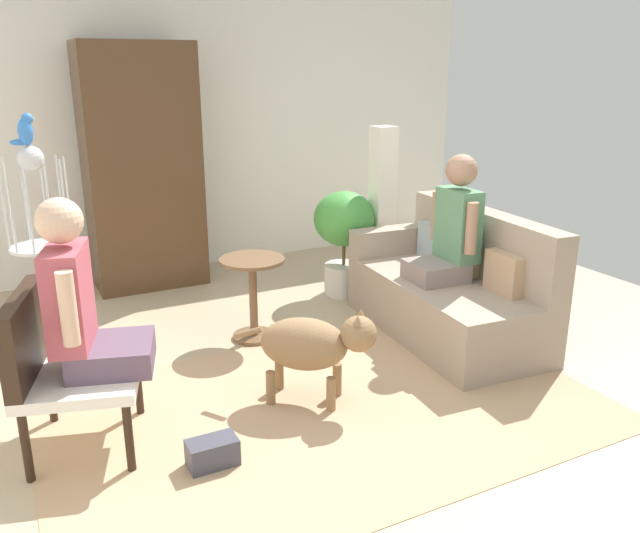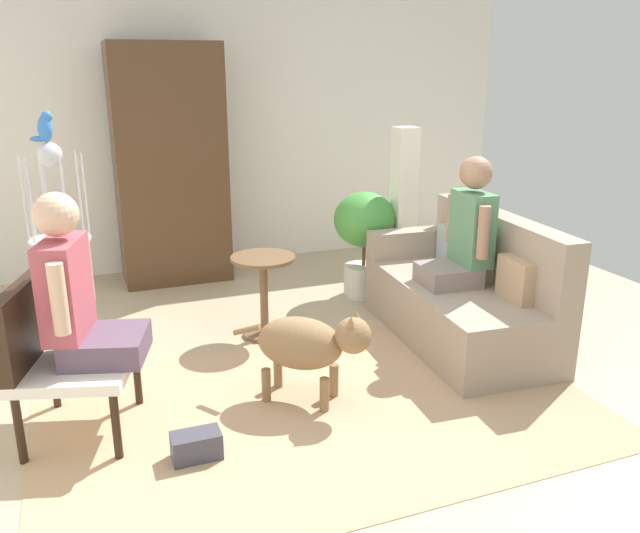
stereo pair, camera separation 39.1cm
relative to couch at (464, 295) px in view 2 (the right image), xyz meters
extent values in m
plane|color=tan|center=(-1.38, -0.47, -0.33)|extent=(7.21, 7.21, 0.00)
cube|color=silver|center=(-1.38, 2.59, 0.99)|extent=(6.44, 0.12, 2.63)
cube|color=tan|center=(-1.37, -0.62, -0.33)|extent=(3.19, 2.05, 0.01)
cube|color=gray|center=(-0.06, -0.03, -0.11)|extent=(0.91, 1.70, 0.44)
cube|color=gray|center=(0.25, -0.05, 0.35)|extent=(0.29, 1.66, 0.48)
cube|color=gray|center=(-0.01, 0.71, 0.22)|extent=(0.81, 0.23, 0.22)
cube|color=tan|center=(0.09, -0.45, 0.25)|extent=(0.12, 0.33, 0.28)
cube|color=#C6B284|center=(0.12, 0.01, 0.25)|extent=(0.12, 0.28, 0.28)
cube|color=#9EB2B7|center=(0.15, 0.46, 0.25)|extent=(0.12, 0.28, 0.28)
cylinder|color=black|center=(-2.35, -0.16, -0.14)|extent=(0.04, 0.04, 0.38)
cylinder|color=black|center=(-2.51, -0.70, -0.14)|extent=(0.04, 0.04, 0.38)
cylinder|color=black|center=(-2.81, -0.03, -0.14)|extent=(0.04, 0.04, 0.38)
cylinder|color=black|center=(-2.97, -0.57, -0.14)|extent=(0.04, 0.04, 0.38)
cube|color=white|center=(-2.66, -0.37, 0.08)|extent=(0.74, 0.80, 0.06)
cube|color=black|center=(-2.90, -0.30, 0.32)|extent=(0.26, 0.66, 0.43)
cube|color=gray|center=(-0.16, -0.02, 0.18)|extent=(0.41, 0.38, 0.14)
cube|color=#598C66|center=(0.01, -0.03, 0.51)|extent=(0.20, 0.36, 0.52)
sphere|color=#A57A60|center=(0.01, -0.03, 0.90)|extent=(0.23, 0.23, 0.23)
cylinder|color=#A57A60|center=(-0.05, -0.24, 0.54)|extent=(0.08, 0.08, 0.36)
cylinder|color=#A57A60|center=(-0.02, 0.19, 0.54)|extent=(0.08, 0.08, 0.36)
cube|color=#5B475A|center=(-2.51, -0.41, 0.18)|extent=(0.51, 0.49, 0.14)
cube|color=#B24C59|center=(-2.68, -0.36, 0.51)|extent=(0.28, 0.43, 0.52)
sphere|color=#DDB293|center=(-2.68, -0.36, 0.90)|extent=(0.22, 0.22, 0.22)
cylinder|color=#DDB293|center=(-2.58, -0.15, 0.54)|extent=(0.08, 0.08, 0.36)
cylinder|color=#DDB293|center=(-2.71, -0.60, 0.54)|extent=(0.08, 0.08, 0.36)
cylinder|color=brown|center=(-1.36, 0.55, 0.28)|extent=(0.47, 0.47, 0.02)
cylinder|color=brown|center=(-1.36, 0.55, -0.03)|extent=(0.06, 0.06, 0.59)
cylinder|color=brown|center=(-1.36, 0.55, -0.31)|extent=(0.32, 0.32, 0.03)
ellipsoid|color=olive|center=(-1.43, -0.45, 0.04)|extent=(0.60, 0.57, 0.31)
sphere|color=olive|center=(-1.18, -0.66, 0.13)|extent=(0.21, 0.21, 0.21)
cone|color=olive|center=(-1.15, -0.62, 0.24)|extent=(0.06, 0.06, 0.06)
cone|color=olive|center=(-1.22, -0.70, 0.24)|extent=(0.06, 0.06, 0.06)
cylinder|color=olive|center=(-1.70, -0.24, 0.08)|extent=(0.16, 0.14, 0.10)
cylinder|color=olive|center=(-1.23, -0.50, -0.22)|extent=(0.06, 0.06, 0.21)
cylinder|color=olive|center=(-1.35, -0.64, -0.22)|extent=(0.06, 0.06, 0.21)
cylinder|color=olive|center=(-1.52, -0.26, -0.22)|extent=(0.06, 0.06, 0.21)
cylinder|color=olive|center=(-1.63, -0.41, -0.22)|extent=(0.06, 0.06, 0.21)
cylinder|color=silver|center=(-2.71, 0.83, -0.31)|extent=(0.36, 0.36, 0.03)
cylinder|color=silver|center=(-2.71, 0.83, 0.07)|extent=(0.04, 0.04, 0.79)
cylinder|color=silver|center=(-2.71, 0.83, 0.47)|extent=(0.40, 0.40, 0.02)
cylinder|color=silver|center=(-2.52, 0.83, 0.77)|extent=(0.01, 0.01, 0.57)
cylinder|color=silver|center=(-2.55, 0.95, 0.77)|extent=(0.01, 0.01, 0.57)
cylinder|color=silver|center=(-2.65, 1.02, 0.77)|extent=(0.01, 0.01, 0.57)
cylinder|color=silver|center=(-2.77, 1.02, 0.77)|extent=(0.01, 0.01, 0.57)
cylinder|color=silver|center=(-2.87, 0.95, 0.77)|extent=(0.01, 0.01, 0.57)
cylinder|color=silver|center=(-2.90, 0.83, 0.77)|extent=(0.01, 0.01, 0.57)
cylinder|color=silver|center=(-2.87, 0.72, 0.77)|extent=(0.01, 0.01, 0.57)
cylinder|color=silver|center=(-2.77, 0.65, 0.77)|extent=(0.01, 0.01, 0.57)
cylinder|color=silver|center=(-2.65, 0.65, 0.77)|extent=(0.01, 0.01, 0.57)
cylinder|color=silver|center=(-2.55, 0.72, 0.77)|extent=(0.01, 0.01, 0.57)
sphere|color=silver|center=(-2.71, 0.83, 1.05)|extent=(0.16, 0.16, 0.16)
ellipsoid|color=blue|center=(-2.72, 0.83, 1.22)|extent=(0.09, 0.10, 0.17)
sphere|color=blue|center=(-2.70, 0.83, 1.29)|extent=(0.07, 0.07, 0.07)
cone|color=#D8BF4C|center=(-2.66, 0.83, 1.29)|extent=(0.03, 0.02, 0.02)
ellipsoid|color=blue|center=(-2.76, 0.83, 1.15)|extent=(0.12, 0.03, 0.04)
cylinder|color=beige|center=(-0.30, 1.10, -0.19)|extent=(0.34, 0.34, 0.27)
cylinder|color=brown|center=(-0.30, 1.10, 0.04)|extent=(0.03, 0.03, 0.20)
ellipsoid|color=#41913B|center=(-0.30, 1.10, 0.35)|extent=(0.52, 0.52, 0.47)
cube|color=#4C4742|center=(0.01, 0.99, -0.30)|extent=(0.20, 0.20, 0.06)
cube|color=white|center=(0.01, 0.99, 0.43)|extent=(0.18, 0.18, 1.39)
cube|color=#4C331E|center=(-1.75, 2.18, 0.74)|extent=(0.96, 0.56, 2.13)
cube|color=#3F3F4C|center=(-2.14, -0.85, -0.26)|extent=(0.25, 0.14, 0.14)
camera|label=1|loc=(-2.94, -3.61, 1.62)|focal=36.30mm
camera|label=2|loc=(-2.58, -3.77, 1.62)|focal=36.30mm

